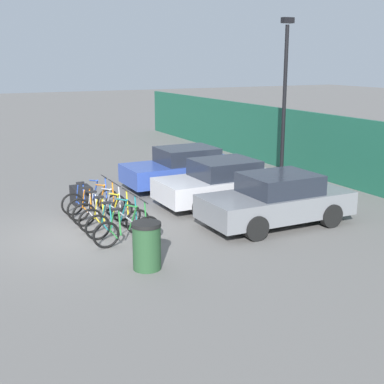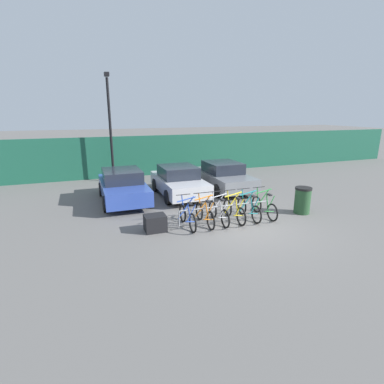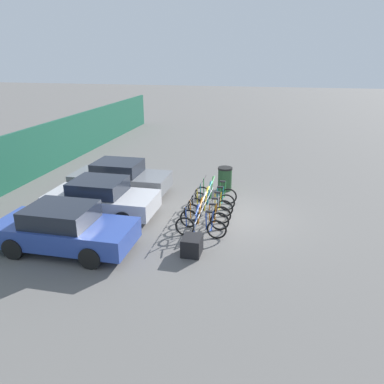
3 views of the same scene
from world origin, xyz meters
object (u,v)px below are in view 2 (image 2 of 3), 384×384
(bicycle_orange, at_px, (205,214))
(bicycle_yellow, at_px, (234,211))
(bicycle_silver, at_px, (219,213))
(cargo_crate, at_px, (155,223))
(car_blue, at_px, (123,186))
(bicycle_green, at_px, (264,207))
(car_silver, at_px, (179,181))
(bicycle_teal, at_px, (249,209))
(lamp_post, at_px, (110,123))
(bike_rack, at_px, (226,207))
(bicycle_blue, at_px, (187,217))
(car_grey, at_px, (223,176))
(trash_bin, at_px, (302,200))

(bicycle_orange, relative_size, bicycle_yellow, 1.00)
(bicycle_silver, relative_size, bicycle_yellow, 1.00)
(bicycle_yellow, xyz_separation_m, cargo_crate, (-2.91, 0.04, -0.10))
(car_blue, relative_size, cargo_crate, 5.97)
(bicycle_green, relative_size, cargo_crate, 2.44)
(car_blue, xyz_separation_m, car_silver, (2.56, 0.01, -0.00))
(bicycle_teal, distance_m, car_blue, 5.60)
(bicycle_orange, relative_size, lamp_post, 0.30)
(bicycle_orange, height_order, lamp_post, lamp_post)
(car_silver, bearing_deg, bike_rack, -80.67)
(bicycle_blue, bearing_deg, car_grey, 51.21)
(car_grey, relative_size, cargo_crate, 5.84)
(car_silver, distance_m, lamp_post, 5.47)
(bicycle_silver, bearing_deg, bicycle_teal, -1.04)
(bicycle_green, bearing_deg, cargo_crate, -177.05)
(car_silver, xyz_separation_m, car_grey, (2.43, 0.28, 0.00))
(car_grey, height_order, trash_bin, car_grey)
(bicycle_green, distance_m, car_silver, 4.43)
(bicycle_orange, xyz_separation_m, car_silver, (0.28, 3.87, 0.31))
(bicycle_orange, distance_m, car_grey, 4.96)
(bicycle_orange, relative_size, bicycle_silver, 1.00)
(bike_rack, height_order, car_grey, car_grey)
(bicycle_yellow, xyz_separation_m, trash_bin, (2.89, -0.15, 0.14))
(car_silver, xyz_separation_m, trash_bin, (3.76, -4.02, -0.17))
(bicycle_blue, bearing_deg, bicycle_orange, 0.14)
(bicycle_teal, bearing_deg, trash_bin, -6.62)
(cargo_crate, bearing_deg, bicycle_silver, -1.02)
(car_grey, relative_size, lamp_post, 0.71)
(bicycle_orange, xyz_separation_m, trash_bin, (4.04, -0.15, 0.14))
(bicycle_green, xyz_separation_m, trash_bin, (1.62, -0.15, 0.14))
(car_blue, xyz_separation_m, cargo_crate, (0.53, -3.82, -0.42))
(car_blue, bearing_deg, bicycle_teal, -43.66)
(bicycle_orange, xyz_separation_m, bicycle_green, (2.42, 0.00, 0.00))
(bicycle_silver, bearing_deg, car_silver, 92.80)
(bicycle_blue, distance_m, bicycle_teal, 2.40)
(bicycle_blue, height_order, trash_bin, bicycle_blue)
(cargo_crate, bearing_deg, bike_rack, 2.33)
(bicycle_yellow, bearing_deg, trash_bin, -3.66)
(bicycle_teal, bearing_deg, bike_rack, 167.51)
(bicycle_yellow, relative_size, bicycle_teal, 1.00)
(bicycle_teal, relative_size, bicycle_green, 1.00)
(bicycle_silver, xyz_separation_m, trash_bin, (3.50, -0.15, 0.14))
(car_silver, height_order, lamp_post, lamp_post)
(bicycle_yellow, distance_m, car_blue, 5.18)
(trash_bin, bearing_deg, car_silver, 133.07)
(bicycle_orange, distance_m, bicycle_yellow, 1.15)
(bicycle_silver, height_order, bicycle_green, same)
(bicycle_silver, relative_size, car_grey, 0.42)
(car_blue, distance_m, car_grey, 5.00)
(bicycle_yellow, distance_m, trash_bin, 2.90)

